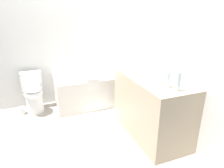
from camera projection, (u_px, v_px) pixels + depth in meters
ground_plane at (74, 137)px, 2.77m from camera, size 3.73×3.73×0.00m
wall_back_tiled at (55, 35)px, 3.52m from camera, size 3.13×0.10×2.58m
wall_right_mirror at (165, 40)px, 2.80m from camera, size 0.10×3.05×2.58m
bathtub at (95, 88)px, 3.71m from camera, size 1.46×0.73×1.21m
toilet at (33, 94)px, 3.37m from camera, size 0.36×0.50×0.71m
vanity_counter at (151, 106)px, 2.74m from camera, size 0.60×1.24×0.85m
sink_basin at (149, 75)px, 2.58m from camera, size 0.34×0.34×0.07m
sink_faucet at (162, 74)px, 2.65m from camera, size 0.11×0.15×0.06m
water_bottle_0 at (167, 79)px, 2.23m from camera, size 0.07×0.07×0.22m
water_bottle_1 at (178, 82)px, 2.11m from camera, size 0.06×0.06×0.24m
water_bottle_2 at (141, 65)px, 2.78m from camera, size 0.07×0.07×0.25m
water_bottle_3 at (165, 74)px, 2.37m from camera, size 0.07×0.07×0.26m
water_bottle_4 at (136, 62)px, 2.95m from camera, size 0.06×0.06×0.25m
drinking_glass_0 at (160, 81)px, 2.34m from camera, size 0.08×0.08×0.08m
drinking_glass_1 at (141, 68)px, 2.91m from camera, size 0.07×0.07×0.09m
bath_mat at (104, 117)px, 3.29m from camera, size 0.61×0.38×0.01m
toilet_paper_roll at (22, 111)px, 3.38m from camera, size 0.11×0.11×0.13m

